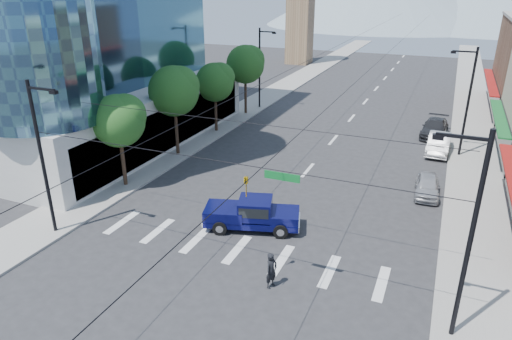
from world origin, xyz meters
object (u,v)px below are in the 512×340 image
Objects in this scene: parked_car_mid at (439,144)px; parked_car_far at (435,128)px; parked_car_near at (427,186)px; pedestrian at (271,270)px; pickup_truck at (252,213)px.

parked_car_mid is 4.80m from parked_car_far.
parked_car_near is at bearing -85.25° from parked_car_far.
parked_car_far is (5.81, 27.81, -0.14)m from pedestrian.
pickup_truck is 20.57m from parked_car_mid.
parked_car_near is 0.80× the size of parked_car_mid.
pickup_truck reaches higher than parked_car_mid.
parked_car_near is 9.29m from parked_car_mid.
pedestrian is (3.14, -4.82, -0.07)m from pickup_truck.
parked_car_far is at bearing 52.02° from pickup_truck.
pedestrian is at bearing -98.30° from parked_car_far.
pickup_truck is 3.24× the size of pedestrian.
parked_car_mid is at bearing 84.46° from parked_car_near.
pedestrian is at bearing -73.62° from pickup_truck.
parked_car_mid is 0.93× the size of parked_car_far.
pedestrian reaches higher than parked_car_far.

